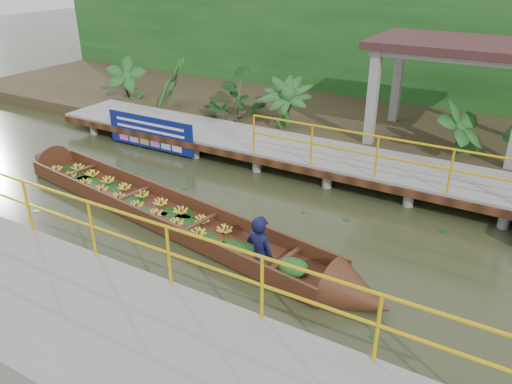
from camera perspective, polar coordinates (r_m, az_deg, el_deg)
The scene contains 9 objects.
ground at distance 10.71m, azimuth -2.50°, elevation -3.61°, with size 80.00×80.00×0.00m, color #2C3018.
land_strip at distance 16.92m, azimuth 11.33°, elevation 7.94°, with size 30.00×8.00×0.45m, color #2E2717.
far_dock at distance 13.24m, azimuth 5.51°, elevation 4.49°, with size 16.00×2.06×1.66m.
near_dock at distance 7.37m, azimuth -14.04°, elevation -17.30°, with size 18.00×2.40×1.73m.
pavilion at distance 14.50m, azimuth 22.10°, elevation 14.27°, with size 4.40×3.00×3.00m.
foliage_backdrop at distance 18.83m, azimuth 14.47°, elevation 15.00°, with size 30.00×0.80×4.00m, color #164516.
vendor_boat at distance 10.84m, azimuth -9.73°, elevation -2.26°, with size 10.69×2.65×2.16m.
blue_banner at distance 14.80m, azimuth -12.00°, elevation 6.66°, with size 3.06×0.04×0.96m.
tropical_plants at distance 15.38m, azimuth 2.56°, elevation 10.08°, with size 14.06×1.06×1.32m.
Camera 1 is at (5.08, -7.85, 5.23)m, focal length 35.00 mm.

